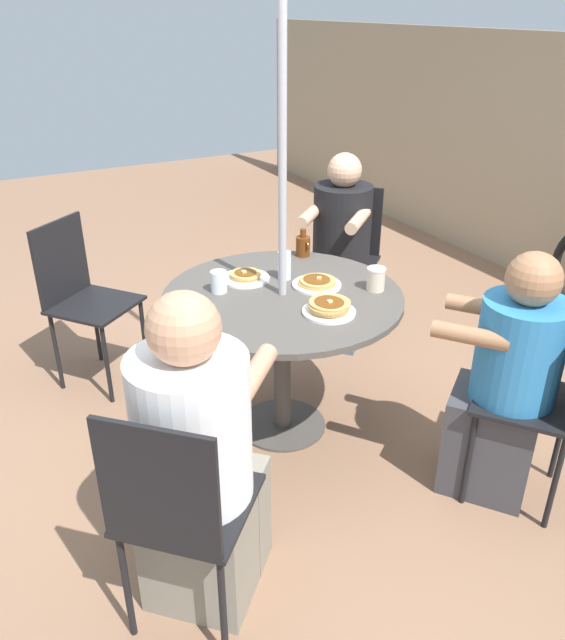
% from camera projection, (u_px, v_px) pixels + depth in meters
% --- Properties ---
extents(ground_plane, '(12.00, 12.00, 0.00)m').
position_uv_depth(ground_plane, '(282.00, 425.00, 3.22)').
color(ground_plane, '#8C664C').
extents(patio_table, '(1.12, 1.12, 0.75)m').
position_uv_depth(patio_table, '(282.00, 315.00, 2.93)').
color(patio_table, '#4C4742').
rests_on(patio_table, ground).
extents(umbrella_pole, '(0.04, 0.04, 2.47)m').
position_uv_depth(umbrella_pole, '(282.00, 190.00, 2.66)').
color(umbrella_pole, '#ADADB2').
rests_on(umbrella_pole, ground).
extents(patio_chair_north, '(0.56, 0.56, 0.93)m').
position_uv_depth(patio_chair_north, '(550.00, 392.00, 2.53)').
color(patio_chair_north, black).
rests_on(patio_chair_north, ground).
extents(diner_north, '(0.57, 0.55, 1.12)m').
position_uv_depth(diner_north, '(505.00, 388.00, 2.60)').
color(diner_north, '#3D3D42').
rests_on(diner_north, ground).
extents(patio_chair_east, '(0.56, 0.56, 0.93)m').
position_uv_depth(patio_chair_east, '(347.00, 250.00, 3.97)').
color(patio_chair_east, black).
rests_on(patio_chair_east, ground).
extents(diner_east, '(0.59, 0.60, 1.18)m').
position_uv_depth(diner_east, '(340.00, 259.00, 3.83)').
color(diner_east, slate).
rests_on(diner_east, ground).
extents(patio_chair_south, '(0.56, 0.56, 0.93)m').
position_uv_depth(patio_chair_south, '(82.00, 292.00, 3.40)').
color(patio_chair_south, black).
rests_on(patio_chair_south, ground).
extents(patio_chair_west, '(0.57, 0.57, 0.93)m').
position_uv_depth(patio_chair_west, '(178.00, 508.00, 1.95)').
color(patio_chair_west, black).
rests_on(patio_chair_west, ground).
extents(diner_west, '(0.60, 0.59, 1.22)m').
position_uv_depth(diner_west, '(199.00, 470.00, 2.09)').
color(diner_west, gray).
rests_on(diner_west, ground).
extents(pancake_plate_a, '(0.23, 0.23, 0.05)m').
position_uv_depth(pancake_plate_a, '(317.00, 283.00, 2.95)').
color(pancake_plate_a, white).
rests_on(pancake_plate_a, patio_table).
extents(pancake_plate_b, '(0.23, 0.23, 0.05)m').
position_uv_depth(pancake_plate_b, '(245.00, 277.00, 3.02)').
color(pancake_plate_b, white).
rests_on(pancake_plate_b, patio_table).
extents(pancake_plate_c, '(0.23, 0.23, 0.07)m').
position_uv_depth(pancake_plate_c, '(329.00, 308.00, 2.69)').
color(pancake_plate_c, white).
rests_on(pancake_plate_c, patio_table).
extents(syrup_bottle, '(0.10, 0.08, 0.15)m').
position_uv_depth(syrup_bottle, '(303.00, 245.00, 3.29)').
color(syrup_bottle, '#602D0F').
rests_on(syrup_bottle, patio_table).
extents(coffee_cup, '(0.09, 0.09, 0.11)m').
position_uv_depth(coffee_cup, '(376.00, 279.00, 2.89)').
color(coffee_cup, beige).
rests_on(coffee_cup, patio_table).
extents(drinking_glass_a, '(0.06, 0.06, 0.14)m').
position_uv_depth(drinking_glass_a, '(284.00, 265.00, 3.01)').
color(drinking_glass_a, silver).
rests_on(drinking_glass_a, patio_table).
extents(drinking_glass_b, '(0.08, 0.08, 0.10)m').
position_uv_depth(drinking_glass_b, '(219.00, 282.00, 2.88)').
color(drinking_glass_b, silver).
rests_on(drinking_glass_b, patio_table).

